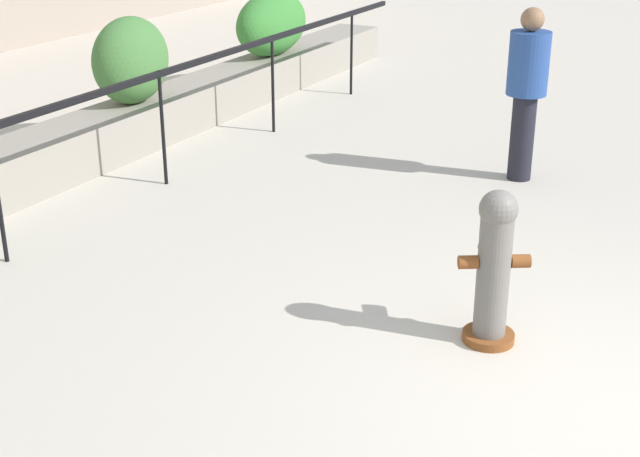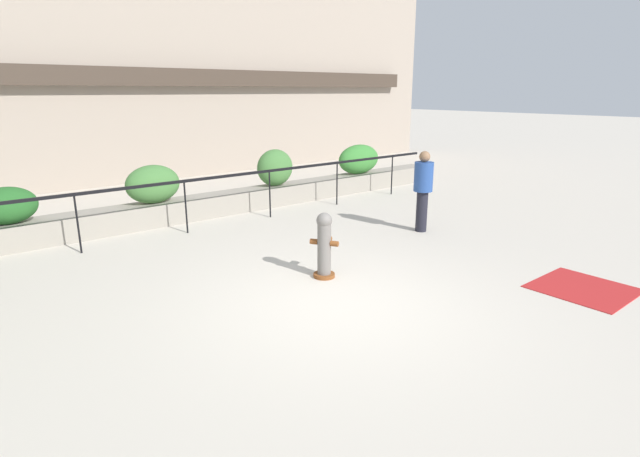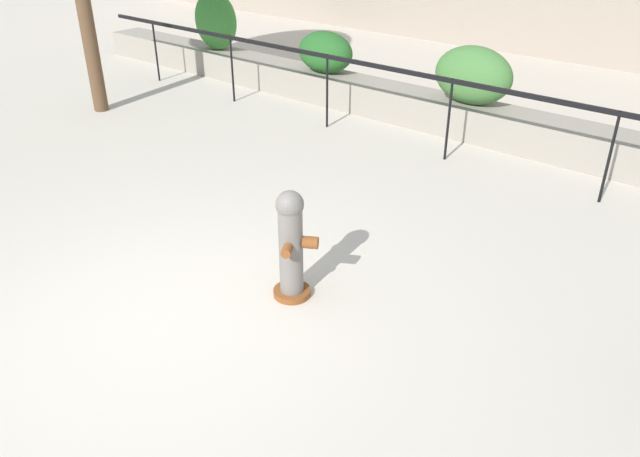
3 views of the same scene
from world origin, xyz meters
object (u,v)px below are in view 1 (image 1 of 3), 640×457
hedge_bush_3 (131,60)px  hedge_bush_4 (272,24)px  fire_hydrant (494,266)px  pedestrian (527,84)px

hedge_bush_3 → hedge_bush_4: (3.07, 0.00, -0.04)m
fire_hydrant → pedestrian: 3.51m
hedge_bush_4 → fire_hydrant: hedge_bush_4 is taller
hedge_bush_3 → pedestrian: size_ratio=0.59×
fire_hydrant → pedestrian: pedestrian is taller
hedge_bush_3 → pedestrian: (0.89, -4.21, 0.01)m
hedge_bush_3 → hedge_bush_4: 3.07m
hedge_bush_3 → fire_hydrant: 5.58m
hedge_bush_3 → fire_hydrant: size_ratio=0.95×
hedge_bush_3 → fire_hydrant: bearing=-116.8°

